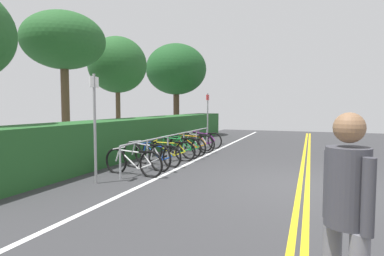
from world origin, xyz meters
TOP-DOWN VIEW (x-y plane):
  - ground_plane at (0.00, 0.00)m, footprint 31.92×11.96m
  - centre_line_yellow_inner at (0.00, -0.08)m, footprint 28.73×0.10m
  - centre_line_yellow_outer at (0.00, 0.08)m, footprint 28.73×0.10m
  - bike_lane_stripe_white at (0.00, 3.33)m, footprint 28.73×0.12m
  - bike_rack at (2.58, 4.12)m, footprint 6.80×0.05m
  - bicycle_0 at (-0.31, 4.05)m, footprint 0.46×1.77m
  - bicycle_1 at (0.48, 4.12)m, footprint 0.60×1.77m
  - bicycle_2 at (1.11, 4.09)m, footprint 0.53×1.71m
  - bicycle_3 at (1.93, 4.09)m, footprint 0.55×1.70m
  - bicycle_4 at (2.56, 4.11)m, footprint 0.46×1.82m
  - bicycle_5 at (3.34, 4.03)m, footprint 0.69×1.67m
  - bicycle_6 at (4.01, 4.07)m, footprint 0.46×1.79m
  - bicycle_7 at (4.71, 4.16)m, footprint 0.66×1.57m
  - bicycle_8 at (5.44, 4.06)m, footprint 0.56×1.65m
  - pedestrian at (-4.64, -0.38)m, footprint 0.42×0.32m
  - sign_post_near at (-1.35, 4.39)m, footprint 0.36×0.08m
  - sign_post_far at (6.36, 4.21)m, footprint 0.36×0.06m
  - hedge_backdrop at (4.08, 5.93)m, footprint 15.75×1.30m
  - tree_mid at (1.90, 8.13)m, footprint 2.88×2.88m
  - tree_far_right at (4.92, 7.93)m, footprint 2.56×2.56m
  - tree_extra at (10.14, 7.35)m, footprint 3.53×3.53m

SIDE VIEW (x-z plane):
  - ground_plane at x=0.00m, z-range -0.05..0.00m
  - centre_line_yellow_inner at x=0.00m, z-range 0.00..0.00m
  - centre_line_yellow_outer at x=0.00m, z-range 0.00..0.00m
  - bike_lane_stripe_white at x=0.00m, z-range 0.00..0.00m
  - bicycle_5 at x=3.34m, z-range -0.02..0.65m
  - bicycle_2 at x=1.11m, z-range -0.02..0.66m
  - bicycle_3 at x=1.93m, z-range -0.02..0.66m
  - bicycle_8 at x=5.44m, z-range -0.02..0.68m
  - bicycle_0 at x=-0.31m, z-range -0.02..0.68m
  - bicycle_7 at x=4.71m, z-range -0.02..0.68m
  - bicycle_6 at x=4.01m, z-range -0.02..0.70m
  - bicycle_4 at x=2.56m, z-range -0.02..0.73m
  - bicycle_1 at x=0.48m, z-range -0.02..0.77m
  - bike_rack at x=2.58m, z-range 0.20..1.01m
  - hedge_backdrop at x=4.08m, z-range 0.00..1.29m
  - pedestrian at x=-4.64m, z-range 0.13..1.82m
  - sign_post_far at x=6.36m, z-range 0.23..2.54m
  - sign_post_near at x=-1.35m, z-range 0.24..2.69m
  - tree_far_right at x=4.92m, z-range 1.15..5.94m
  - tree_extra at x=10.14m, z-range 1.19..6.56m
  - tree_mid at x=1.90m, z-range 1.49..6.54m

